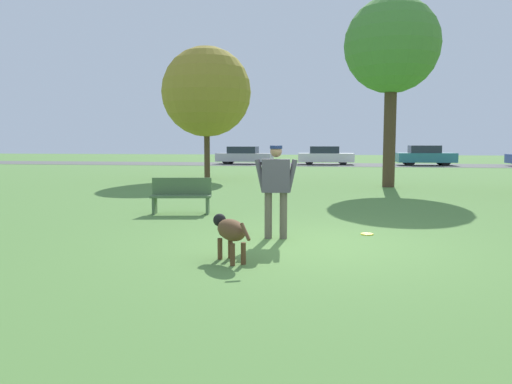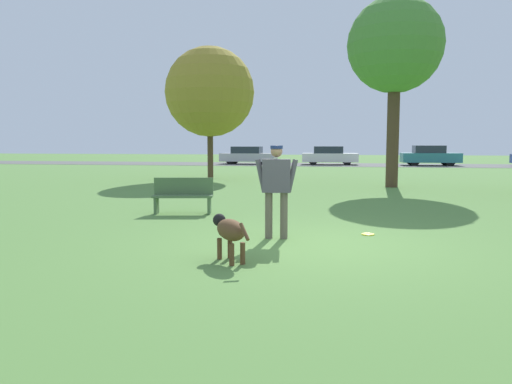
{
  "view_description": "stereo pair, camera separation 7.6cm",
  "coord_description": "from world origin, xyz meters",
  "px_view_note": "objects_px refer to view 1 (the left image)",
  "views": [
    {
      "loc": [
        0.42,
        -8.09,
        1.67
      ],
      "look_at": [
        -0.81,
        -0.47,
        0.9
      ],
      "focal_mm": 35.0,
      "sensor_mm": 36.0,
      "label": 1
    },
    {
      "loc": [
        0.49,
        -8.08,
        1.67
      ],
      "look_at": [
        -0.81,
        -0.47,
        0.9
      ],
      "focal_mm": 35.0,
      "sensor_mm": 36.0,
      "label": 2
    }
  ],
  "objects_px": {
    "tree_far_left": "(206,92)",
    "parked_car_silver": "(244,156)",
    "park_bench": "(181,194)",
    "frisbee": "(367,234)",
    "tree_mid_center": "(392,47)",
    "dog": "(230,231)",
    "parked_car_white": "(326,156)",
    "parked_car_teal": "(425,156)",
    "person": "(276,183)"
  },
  "relations": [
    {
      "from": "parked_car_silver",
      "to": "parked_car_teal",
      "type": "distance_m",
      "value": 13.41
    },
    {
      "from": "frisbee",
      "to": "parked_car_white",
      "type": "distance_m",
      "value": 28.77
    },
    {
      "from": "park_bench",
      "to": "person",
      "type": "bearing_deg",
      "value": -56.3
    },
    {
      "from": "frisbee",
      "to": "tree_mid_center",
      "type": "xyz_separation_m",
      "value": [
        1.37,
        10.1,
        5.15
      ]
    },
    {
      "from": "tree_far_left",
      "to": "park_bench",
      "type": "bearing_deg",
      "value": -78.33
    },
    {
      "from": "tree_mid_center",
      "to": "park_bench",
      "type": "relative_size",
      "value": 4.81
    },
    {
      "from": "frisbee",
      "to": "tree_far_left",
      "type": "height_order",
      "value": "tree_far_left"
    },
    {
      "from": "person",
      "to": "park_bench",
      "type": "distance_m",
      "value": 3.75
    },
    {
      "from": "parked_car_silver",
      "to": "tree_mid_center",
      "type": "bearing_deg",
      "value": -61.69
    },
    {
      "from": "parked_car_silver",
      "to": "parked_car_teal",
      "type": "height_order",
      "value": "parked_car_teal"
    },
    {
      "from": "tree_mid_center",
      "to": "person",
      "type": "bearing_deg",
      "value": -105.47
    },
    {
      "from": "tree_far_left",
      "to": "parked_car_teal",
      "type": "distance_m",
      "value": 19.96
    },
    {
      "from": "parked_car_teal",
      "to": "park_bench",
      "type": "bearing_deg",
      "value": -112.61
    },
    {
      "from": "dog",
      "to": "person",
      "type": "bearing_deg",
      "value": -50.59
    },
    {
      "from": "person",
      "to": "parked_car_silver",
      "type": "height_order",
      "value": "person"
    },
    {
      "from": "frisbee",
      "to": "parked_car_silver",
      "type": "distance_m",
      "value": 29.71
    },
    {
      "from": "park_bench",
      "to": "dog",
      "type": "bearing_deg",
      "value": -74.38
    },
    {
      "from": "frisbee",
      "to": "parked_car_white",
      "type": "relative_size",
      "value": 0.06
    },
    {
      "from": "dog",
      "to": "tree_mid_center",
      "type": "xyz_separation_m",
      "value": [
        3.4,
        12.49,
        4.73
      ]
    },
    {
      "from": "tree_far_left",
      "to": "tree_mid_center",
      "type": "bearing_deg",
      "value": -21.11
    },
    {
      "from": "person",
      "to": "parked_car_silver",
      "type": "bearing_deg",
      "value": 97.49
    },
    {
      "from": "dog",
      "to": "parked_car_white",
      "type": "height_order",
      "value": "parked_car_white"
    },
    {
      "from": "parked_car_silver",
      "to": "dog",
      "type": "bearing_deg",
      "value": -77.28
    },
    {
      "from": "dog",
      "to": "park_bench",
      "type": "height_order",
      "value": "park_bench"
    },
    {
      "from": "tree_mid_center",
      "to": "tree_far_left",
      "type": "distance_m",
      "value": 8.47
    },
    {
      "from": "dog",
      "to": "tree_far_left",
      "type": "relative_size",
      "value": 0.16
    },
    {
      "from": "tree_mid_center",
      "to": "parked_car_teal",
      "type": "bearing_deg",
      "value": 76.49
    },
    {
      "from": "person",
      "to": "parked_car_white",
      "type": "distance_m",
      "value": 29.36
    },
    {
      "from": "parked_car_white",
      "to": "park_bench",
      "type": "height_order",
      "value": "parked_car_white"
    },
    {
      "from": "person",
      "to": "dog",
      "type": "distance_m",
      "value": 1.89
    },
    {
      "from": "parked_car_white",
      "to": "park_bench",
      "type": "relative_size",
      "value": 2.89
    },
    {
      "from": "frisbee",
      "to": "parked_car_white",
      "type": "bearing_deg",
      "value": 92.76
    },
    {
      "from": "parked_car_white",
      "to": "parked_car_teal",
      "type": "xyz_separation_m",
      "value": [
        7.19,
        -0.18,
        0.04
      ]
    },
    {
      "from": "dog",
      "to": "parked_car_silver",
      "type": "bearing_deg",
      "value": -26.57
    },
    {
      "from": "person",
      "to": "tree_mid_center",
      "type": "xyz_separation_m",
      "value": [
        2.97,
        10.73,
        4.2
      ]
    },
    {
      "from": "park_bench",
      "to": "tree_far_left",
      "type": "bearing_deg",
      "value": 91.77
    },
    {
      "from": "frisbee",
      "to": "park_bench",
      "type": "height_order",
      "value": "park_bench"
    },
    {
      "from": "tree_mid_center",
      "to": "park_bench",
      "type": "height_order",
      "value": "tree_mid_center"
    },
    {
      "from": "tree_far_left",
      "to": "parked_car_white",
      "type": "height_order",
      "value": "tree_far_left"
    },
    {
      "from": "tree_far_left",
      "to": "person",
      "type": "bearing_deg",
      "value": -70.59
    },
    {
      "from": "person",
      "to": "dog",
      "type": "relative_size",
      "value": 1.74
    },
    {
      "from": "parked_car_white",
      "to": "parked_car_teal",
      "type": "bearing_deg",
      "value": -3.91
    },
    {
      "from": "tree_far_left",
      "to": "park_bench",
      "type": "xyz_separation_m",
      "value": [
        2.28,
        -11.06,
        -3.5
      ]
    },
    {
      "from": "tree_far_left",
      "to": "park_bench",
      "type": "distance_m",
      "value": 11.82
    },
    {
      "from": "frisbee",
      "to": "parked_car_teal",
      "type": "xyz_separation_m",
      "value": [
        5.8,
        28.55,
        0.7
      ]
    },
    {
      "from": "parked_car_silver",
      "to": "park_bench",
      "type": "bearing_deg",
      "value": -80.07
    },
    {
      "from": "tree_far_left",
      "to": "parked_car_silver",
      "type": "bearing_deg",
      "value": 94.27
    },
    {
      "from": "person",
      "to": "tree_far_left",
      "type": "distance_m",
      "value": 14.88
    },
    {
      "from": "dog",
      "to": "frisbee",
      "type": "bearing_deg",
      "value": -77.11
    },
    {
      "from": "person",
      "to": "parked_car_white",
      "type": "xyz_separation_m",
      "value": [
        0.21,
        29.35,
        -0.29
      ]
    }
  ]
}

